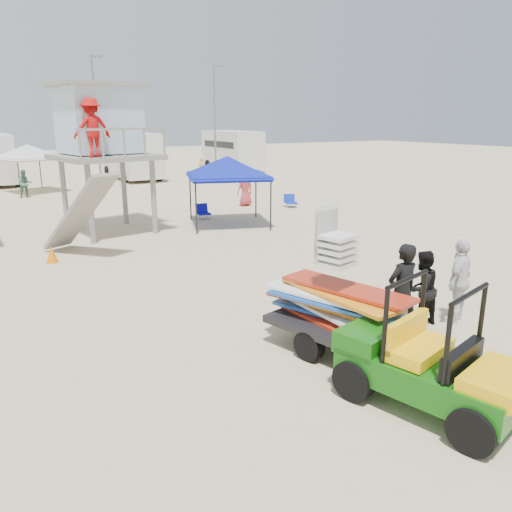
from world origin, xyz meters
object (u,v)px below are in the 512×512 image
man_left (402,292)px  utility_cart (431,354)px  lifeguard_tower (100,126)px  surf_trailer (331,299)px  canopy_blue (228,160)px

man_left → utility_cart: bearing=54.4°
utility_cart → lifeguard_tower: (-0.95, 14.63, 3.06)m
utility_cart → surf_trailer: bearing=89.9°
surf_trailer → canopy_blue: bearing=71.7°
surf_trailer → lifeguard_tower: (-0.95, 12.29, 2.96)m
utility_cart → lifeguard_tower: 14.97m
man_left → canopy_blue: size_ratio=0.50×
surf_trailer → utility_cart: bearing=-90.1°
canopy_blue → surf_trailer: bearing=-108.3°
man_left → surf_trailer: bearing=-10.0°
lifeguard_tower → utility_cart: bearing=-86.3°
utility_cart → surf_trailer: 2.34m
man_left → lifeguard_tower: 13.18m
utility_cart → lifeguard_tower: lifeguard_tower is taller
surf_trailer → man_left: (1.52, -0.30, -0.03)m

